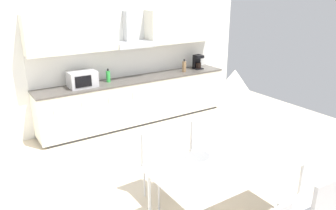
# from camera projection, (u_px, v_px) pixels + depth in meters

# --- Properties ---
(ground_plane) EXTENTS (8.66, 8.52, 0.02)m
(ground_plane) POSITION_uv_depth(u_px,v_px,m) (175.00, 199.00, 4.16)
(ground_plane) COLOR beige
(wall_back) EXTENTS (6.93, 0.10, 2.87)m
(wall_back) POSITION_uv_depth(u_px,v_px,m) (86.00, 52.00, 5.97)
(wall_back) COLOR white
(wall_back) RESTS_ON ground_plane
(kitchen_counter) EXTENTS (3.86, 0.61, 0.89)m
(kitchen_counter) POSITION_uv_depth(u_px,v_px,m) (137.00, 100.00, 6.46)
(kitchen_counter) COLOR #333333
(kitchen_counter) RESTS_ON ground_plane
(backsplash_tile) EXTENTS (3.84, 0.02, 0.56)m
(backsplash_tile) POSITION_uv_depth(u_px,v_px,m) (129.00, 62.00, 6.44)
(backsplash_tile) COLOR silver
(backsplash_tile) RESTS_ON kitchen_counter
(upper_wall_cabinets) EXTENTS (3.84, 0.40, 0.66)m
(upper_wall_cabinets) POSITION_uv_depth(u_px,v_px,m) (132.00, 30.00, 6.11)
(upper_wall_cabinets) COLOR silver
(microwave) EXTENTS (0.48, 0.35, 0.28)m
(microwave) POSITION_uv_depth(u_px,v_px,m) (82.00, 79.00, 5.72)
(microwave) COLOR #ADADB2
(microwave) RESTS_ON kitchen_counter
(coffee_maker) EXTENTS (0.18, 0.19, 0.30)m
(coffee_maker) POSITION_uv_depth(u_px,v_px,m) (197.00, 62.00, 7.06)
(coffee_maker) COLOR black
(coffee_maker) RESTS_ON kitchen_counter
(bottle_green) EXTENTS (0.08, 0.08, 0.25)m
(bottle_green) POSITION_uv_depth(u_px,v_px,m) (108.00, 76.00, 6.04)
(bottle_green) COLOR green
(bottle_green) RESTS_ON kitchen_counter
(bottle_brown) EXTENTS (0.08, 0.08, 0.27)m
(bottle_brown) POSITION_uv_depth(u_px,v_px,m) (184.00, 66.00, 6.79)
(bottle_brown) COLOR brown
(bottle_brown) RESTS_ON kitchen_counter
(dining_table) EXTENTS (1.67, 0.87, 0.74)m
(dining_table) POSITION_uv_depth(u_px,v_px,m) (229.00, 166.00, 3.54)
(dining_table) COLOR white
(dining_table) RESTS_ON ground_plane
(chair_far_left) EXTENTS (0.41, 0.41, 0.87)m
(chair_far_left) POSITION_uv_depth(u_px,v_px,m) (159.00, 158.00, 4.04)
(chair_far_left) COLOR #B2B2B7
(chair_far_left) RESTS_ON ground_plane
(chair_near_right) EXTENTS (0.42, 0.42, 0.87)m
(chair_near_right) POSITION_uv_depth(u_px,v_px,m) (315.00, 207.00, 3.14)
(chair_near_right) COLOR #B2B2B7
(chair_near_right) RESTS_ON ground_plane
(chair_far_right) EXTENTS (0.43, 0.43, 0.87)m
(chair_far_right) POSITION_uv_depth(u_px,v_px,m) (206.00, 144.00, 4.43)
(chair_far_right) COLOR #B2B2B7
(chair_far_right) RESTS_ON ground_plane
(pendant_lamp) EXTENTS (0.32, 0.32, 0.22)m
(pendant_lamp) POSITION_uv_depth(u_px,v_px,m) (235.00, 81.00, 3.22)
(pendant_lamp) COLOR silver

